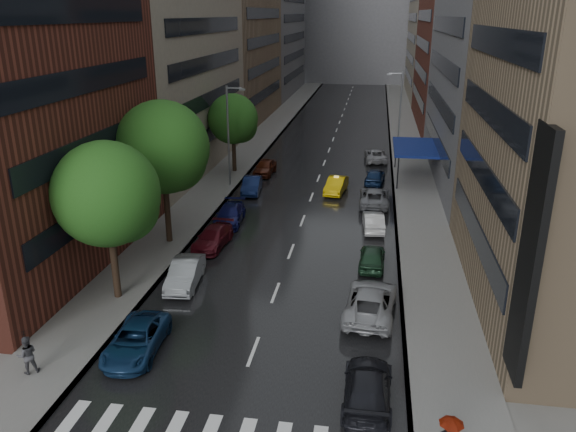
% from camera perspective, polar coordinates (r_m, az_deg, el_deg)
% --- Properties ---
extents(ground, '(220.00, 220.00, 0.00)m').
position_cam_1_polar(ground, '(24.23, -5.65, -18.70)').
color(ground, gray).
rests_on(ground, ground).
extents(road, '(14.00, 140.00, 0.01)m').
position_cam_1_polar(road, '(70.09, 4.48, 7.43)').
color(road, black).
rests_on(road, ground).
extents(sidewalk_left, '(4.00, 140.00, 0.15)m').
position_cam_1_polar(sidewalk_left, '(71.30, -2.81, 7.74)').
color(sidewalk_left, gray).
rests_on(sidewalk_left, ground).
extents(sidewalk_right, '(4.00, 140.00, 0.15)m').
position_cam_1_polar(sidewalk_right, '(69.99, 11.90, 7.11)').
color(sidewalk_right, gray).
rests_on(sidewalk_right, ground).
extents(buildings_left, '(8.00, 108.00, 38.00)m').
position_cam_1_polar(buildings_left, '(79.63, -6.19, 20.46)').
color(buildings_left, maroon).
rests_on(buildings_left, ground).
extents(buildings_right, '(8.05, 109.10, 36.00)m').
position_cam_1_polar(buildings_right, '(75.60, 17.32, 19.04)').
color(buildings_right, '#937A5B').
rests_on(buildings_right, ground).
extents(building_far, '(40.00, 14.00, 32.00)m').
position_cam_1_polar(building_far, '(136.35, 7.12, 20.16)').
color(building_far, slate).
rests_on(building_far, ground).
extents(tree_near, '(5.63, 5.63, 8.97)m').
position_cam_1_polar(tree_near, '(30.93, -17.95, 2.13)').
color(tree_near, '#382619').
rests_on(tree_near, ground).
extents(tree_mid, '(6.20, 6.20, 9.88)m').
position_cam_1_polar(tree_mid, '(38.04, -12.64, 6.81)').
color(tree_mid, '#382619').
rests_on(tree_mid, ground).
extents(tree_far, '(4.91, 4.91, 7.83)m').
position_cam_1_polar(tree_far, '(55.80, -5.62, 9.78)').
color(tree_far, '#382619').
rests_on(tree_far, ground).
extents(taxi, '(2.02, 4.43, 1.41)m').
position_cam_1_polar(taxi, '(50.02, 4.91, 3.14)').
color(taxi, '#E1B50B').
rests_on(taxi, ground).
extents(parked_cars_left, '(2.52, 36.09, 1.48)m').
position_cam_1_polar(parked_cars_left, '(40.33, -6.90, -1.13)').
color(parked_cars_left, '#112B4F').
rests_on(parked_cars_left, ground).
extents(parked_cars_right, '(3.01, 45.35, 1.54)m').
position_cam_1_polar(parked_cars_right, '(41.05, 8.66, -0.81)').
color(parked_cars_right, black).
rests_on(parked_cars_right, ground).
extents(ped_black_umbrella, '(1.09, 1.05, 2.09)m').
position_cam_1_polar(ped_black_umbrella, '(27.50, -25.08, -12.07)').
color(ped_black_umbrella, '#424145').
rests_on(ped_black_umbrella, sidewalk_left).
extents(street_lamp_left, '(1.74, 0.22, 9.00)m').
position_cam_1_polar(street_lamp_left, '(50.96, -6.01, 8.27)').
color(street_lamp_left, gray).
rests_on(street_lamp_left, sidewalk_left).
extents(street_lamp_right, '(1.74, 0.22, 9.00)m').
position_cam_1_polar(street_lamp_right, '(64.12, 11.23, 10.39)').
color(street_lamp_right, gray).
rests_on(street_lamp_right, sidewalk_right).
extents(awning, '(4.00, 8.00, 3.12)m').
position_cam_1_polar(awning, '(54.71, 12.76, 6.81)').
color(awning, navy).
rests_on(awning, sidewalk_right).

